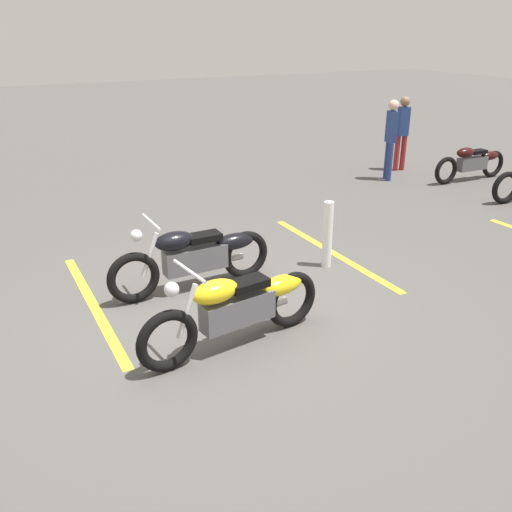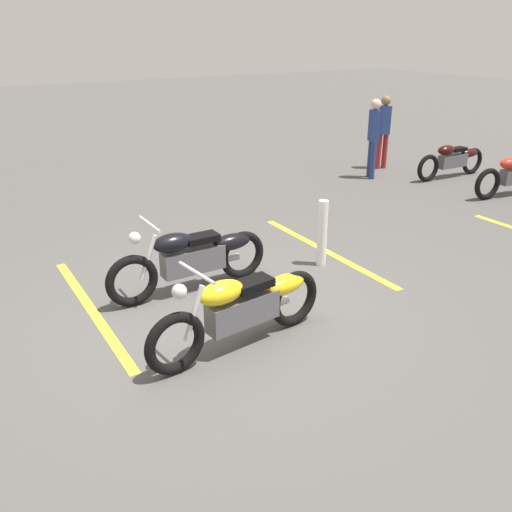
{
  "view_description": "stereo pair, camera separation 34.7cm",
  "coord_description": "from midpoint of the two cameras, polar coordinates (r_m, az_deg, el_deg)",
  "views": [
    {
      "loc": [
        -2.29,
        -5.44,
        3.22
      ],
      "look_at": [
        0.53,
        0.0,
        0.65
      ],
      "focal_mm": 38.71,
      "sensor_mm": 36.0,
      "label": 1
    },
    {
      "loc": [
        -2.59,
        -5.27,
        3.22
      ],
      "look_at": [
        0.53,
        0.0,
        0.65
      ],
      "focal_mm": 38.71,
      "sensor_mm": 36.0,
      "label": 2
    }
  ],
  "objects": [
    {
      "name": "parking_stripe_near",
      "position": [
        7.13,
        -15.14,
        -4.91
      ],
      "size": [
        0.14,
        3.2,
        0.01
      ],
      "primitive_type": "cube",
      "rotation": [
        0.0,
        0.0,
        1.58
      ],
      "color": "yellow",
      "rests_on": "ground"
    },
    {
      "name": "motorcycle_bright_foreground",
      "position": [
        5.87,
        -0.16,
        -5.27
      ],
      "size": [
        2.23,
        0.66,
        1.04
      ],
      "rotation": [
        0.0,
        0.0,
        3.27
      ],
      "color": "black",
      "rests_on": "ground"
    },
    {
      "name": "bystander_near_row",
      "position": [
        13.69,
        15.6,
        12.44
      ],
      "size": [
        0.28,
        0.24,
        1.71
      ],
      "rotation": [
        0.0,
        0.0,
        1.35
      ],
      "color": "maroon",
      "rests_on": "ground"
    },
    {
      "name": "motorcycle_dark_foreground",
      "position": [
        7.16,
        -4.87,
        0.01
      ],
      "size": [
        2.23,
        0.62,
        1.04
      ],
      "rotation": [
        0.0,
        0.0,
        3.16
      ],
      "color": "black",
      "rests_on": "ground"
    },
    {
      "name": "parking_stripe_mid",
      "position": [
        8.56,
        9.03,
        0.38
      ],
      "size": [
        0.14,
        3.2,
        0.01
      ],
      "primitive_type": "cube",
      "rotation": [
        0.0,
        0.0,
        1.58
      ],
      "color": "yellow",
      "rests_on": "ground"
    },
    {
      "name": "bystander_secondary",
      "position": [
        12.72,
        14.53,
        11.91
      ],
      "size": [
        0.27,
        0.3,
        1.75
      ],
      "rotation": [
        0.0,
        0.0,
        2.75
      ],
      "color": "navy",
      "rests_on": "ground"
    },
    {
      "name": "bollard_post",
      "position": [
        7.89,
        8.65,
        2.2
      ],
      "size": [
        0.14,
        0.14,
        0.97
      ],
      "primitive_type": "cylinder",
      "color": "white",
      "rests_on": "ground"
    },
    {
      "name": "motorcycle_row_right",
      "position": [
        13.36,
        22.19,
        8.98
      ],
      "size": [
        2.01,
        0.26,
        0.76
      ],
      "rotation": [
        0.0,
        0.0,
        3.12
      ],
      "color": "black",
      "rests_on": "ground"
    },
    {
      "name": "ground_plane",
      "position": [
        6.71,
        -2.54,
        -5.95
      ],
      "size": [
        60.0,
        60.0,
        0.0
      ],
      "primitive_type": "plane",
      "color": "#514F4C"
    }
  ]
}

